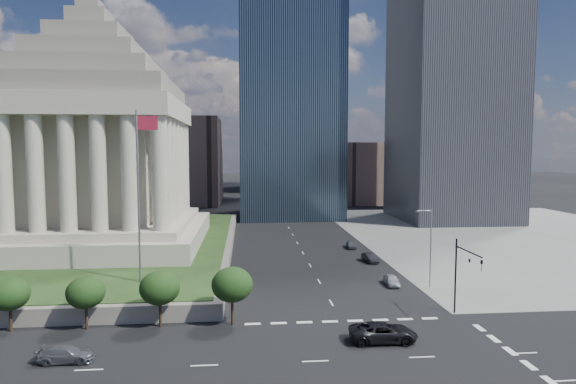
{
  "coord_description": "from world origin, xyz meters",
  "views": [
    {
      "loc": [
        -9.57,
        -32.72,
        17.13
      ],
      "look_at": [
        -5.33,
        15.47,
        13.06
      ],
      "focal_mm": 30.0,
      "sensor_mm": 36.0,
      "label": 1
    }
  ],
  "objects": [
    {
      "name": "sidewalk_ne",
      "position": [
        46.0,
        60.0,
        0.01
      ],
      "size": [
        68.0,
        90.0,
        0.03
      ],
      "primitive_type": "cube",
      "color": "slate",
      "rests_on": "ground"
    },
    {
      "name": "suv_grey",
      "position": [
        -24.26,
        6.64,
        0.65
      ],
      "size": [
        1.82,
        4.49,
        1.3
      ],
      "primitive_type": "imported",
      "rotation": [
        0.0,
        0.0,
        1.57
      ],
      "color": "#4C4D52",
      "rests_on": "ground"
    },
    {
      "name": "flagpole",
      "position": [
        -21.83,
        24.0,
        13.11
      ],
      "size": [
        2.52,
        0.24,
        20.0
      ],
      "color": "slate",
      "rests_on": "plaza_lawn"
    },
    {
      "name": "building_filler_nw",
      "position": [
        -30.0,
        130.0,
        14.0
      ],
      "size": [
        24.0,
        30.0,
        28.0
      ],
      "primitive_type": "cube",
      "color": "brown",
      "rests_on": "ground"
    },
    {
      "name": "midrise_glass",
      "position": [
        2.0,
        95.0,
        30.0
      ],
      "size": [
        26.0,
        26.0,
        60.0
      ],
      "primitive_type": "cube",
      "color": "black",
      "rests_on": "ground"
    },
    {
      "name": "street_lamp_north",
      "position": [
        13.33,
        25.0,
        5.66
      ],
      "size": [
        2.13,
        0.22,
        10.0
      ],
      "color": "slate",
      "rests_on": "ground"
    },
    {
      "name": "pickup_truck",
      "position": [
        2.71,
        8.56,
        0.85
      ],
      "size": [
        3.01,
        6.21,
        1.7
      ],
      "primitive_type": "imported",
      "rotation": [
        0.0,
        0.0,
        1.54
      ],
      "color": "black",
      "rests_on": "ground"
    },
    {
      "name": "war_memorial",
      "position": [
        -34.0,
        48.0,
        21.4
      ],
      "size": [
        34.0,
        34.0,
        39.0
      ],
      "primitive_type": null,
      "color": "#A69E8B",
      "rests_on": "plaza_lawn"
    },
    {
      "name": "ground",
      "position": [
        0.0,
        100.0,
        0.0
      ],
      "size": [
        500.0,
        500.0,
        0.0
      ],
      "primitive_type": "plane",
      "color": "black",
      "rests_on": "ground"
    },
    {
      "name": "parked_sedan_near",
      "position": [
        9.0,
        26.43,
        0.68
      ],
      "size": [
        1.9,
        4.11,
        1.36
      ],
      "primitive_type": "imported",
      "rotation": [
        0.0,
        0.0,
        -0.07
      ],
      "color": "#9FA2A7",
      "rests_on": "ground"
    },
    {
      "name": "plaza_terrace",
      "position": [
        -45.0,
        50.0,
        0.9
      ],
      "size": [
        66.0,
        70.0,
        1.8
      ],
      "primitive_type": "cube",
      "color": "#5F5B51",
      "rests_on": "ground"
    },
    {
      "name": "plaza_lawn",
      "position": [
        -45.0,
        50.0,
        1.85
      ],
      "size": [
        64.0,
        68.0,
        0.1
      ],
      "primitive_type": "cube",
      "color": "#213716",
      "rests_on": "plaza_terrace"
    },
    {
      "name": "highrise_ne",
      "position": [
        42.0,
        85.0,
        50.0
      ],
      "size": [
        26.0,
        28.0,
        100.0
      ],
      "primitive_type": "cube",
      "color": "black",
      "rests_on": "ground"
    },
    {
      "name": "parked_sedan_mid",
      "position": [
        9.57,
        39.41,
        0.68
      ],
      "size": [
        4.27,
        1.94,
        1.36
      ],
      "primitive_type": "imported",
      "rotation": [
        0.0,
        0.0,
        0.13
      ],
      "color": "black",
      "rests_on": "ground"
    },
    {
      "name": "building_filler_ne",
      "position": [
        32.0,
        130.0,
        10.0
      ],
      "size": [
        20.0,
        30.0,
        20.0
      ],
      "primitive_type": "cube",
      "color": "brown",
      "rests_on": "ground"
    },
    {
      "name": "parked_sedan_far",
      "position": [
        9.0,
        50.14,
        0.68
      ],
      "size": [
        2.01,
        4.12,
        1.35
      ],
      "primitive_type": "imported",
      "rotation": [
        0.0,
        0.0,
        -0.11
      ],
      "color": "#4E5155",
      "rests_on": "ground"
    },
    {
      "name": "traffic_signal_ne",
      "position": [
        12.5,
        13.7,
        5.25
      ],
      "size": [
        0.3,
        5.74,
        8.0
      ],
      "color": "black",
      "rests_on": "ground"
    }
  ]
}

